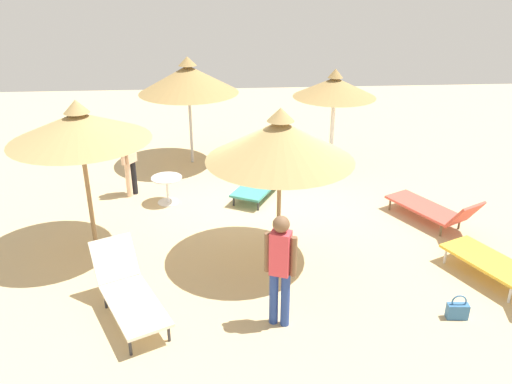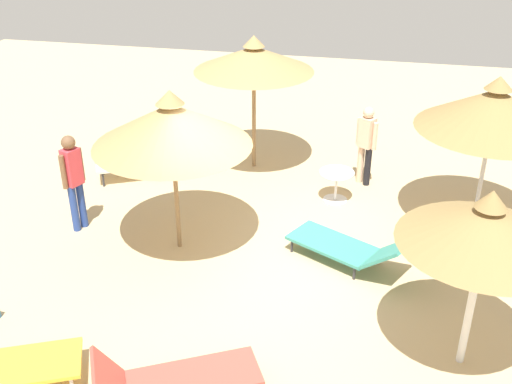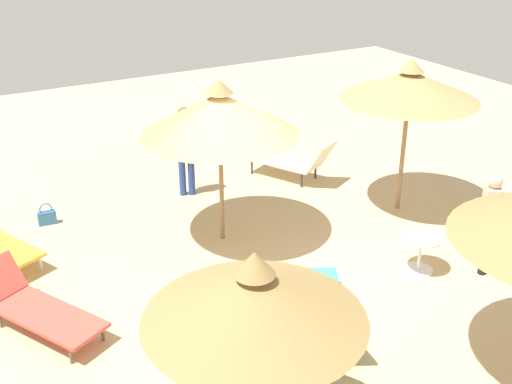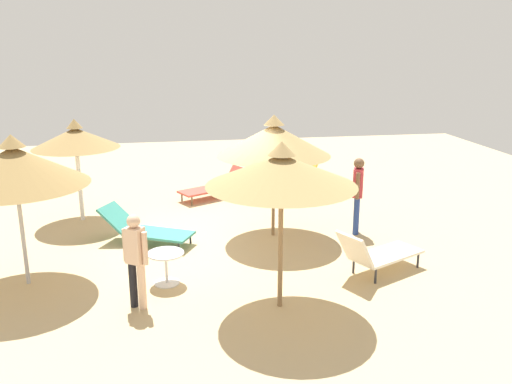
{
  "view_description": "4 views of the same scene",
  "coord_description": "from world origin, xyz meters",
  "px_view_note": "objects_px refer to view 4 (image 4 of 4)",
  "views": [
    {
      "loc": [
        1.02,
        9.24,
        4.83
      ],
      "look_at": [
        0.33,
        -0.11,
        0.62
      ],
      "focal_mm": 36.28,
      "sensor_mm": 36.0,
      "label": 1
    },
    {
      "loc": [
        -8.23,
        -1.75,
        5.63
      ],
      "look_at": [
        0.29,
        0.06,
        1.03
      ],
      "focal_mm": 43.45,
      "sensor_mm": 36.0,
      "label": 2
    },
    {
      "loc": [
        -4.08,
        -7.12,
        5.18
      ],
      "look_at": [
        0.3,
        0.63,
        1.07
      ],
      "focal_mm": 44.75,
      "sensor_mm": 36.0,
      "label": 3
    },
    {
      "loc": [
        11.27,
        -0.99,
        4.25
      ],
      "look_at": [
        0.42,
        0.86,
        1.13
      ],
      "focal_mm": 37.92,
      "sensor_mm": 36.0,
      "label": 4
    }
  ],
  "objects_px": {
    "parasol_umbrella_center": "(274,140)",
    "parasol_umbrella_near_left": "(281,170)",
    "lounge_chair_edge": "(289,178)",
    "side_table_round": "(166,262)",
    "parasol_umbrella_far_left": "(14,166)",
    "lounge_chair_front": "(215,186)",
    "handbag": "(325,195)",
    "parasol_umbrella_far_right": "(75,138)",
    "lounge_chair_back": "(377,253)",
    "lounge_chair_near_right": "(145,228)",
    "person_standing_center": "(358,191)",
    "person_standing_far_left": "(136,256)"
  },
  "relations": [
    {
      "from": "lounge_chair_near_right",
      "to": "side_table_round",
      "type": "distance_m",
      "value": 2.15
    },
    {
      "from": "parasol_umbrella_near_left",
      "to": "lounge_chair_back",
      "type": "xyz_separation_m",
      "value": [
        -0.93,
        2.05,
        -1.89
      ]
    },
    {
      "from": "lounge_chair_back",
      "to": "handbag",
      "type": "height_order",
      "value": "lounge_chair_back"
    },
    {
      "from": "parasol_umbrella_center",
      "to": "lounge_chair_back",
      "type": "distance_m",
      "value": 3.31
    },
    {
      "from": "parasol_umbrella_far_right",
      "to": "parasol_umbrella_near_left",
      "type": "bearing_deg",
      "value": 36.53
    },
    {
      "from": "lounge_chair_front",
      "to": "lounge_chair_back",
      "type": "bearing_deg",
      "value": 23.93
    },
    {
      "from": "handbag",
      "to": "side_table_round",
      "type": "relative_size",
      "value": 0.62
    },
    {
      "from": "parasol_umbrella_far_right",
      "to": "handbag",
      "type": "distance_m",
      "value": 6.63
    },
    {
      "from": "lounge_chair_front",
      "to": "side_table_round",
      "type": "xyz_separation_m",
      "value": [
        5.36,
        -1.39,
        0.08
      ]
    },
    {
      "from": "person_standing_center",
      "to": "lounge_chair_back",
      "type": "bearing_deg",
      "value": -9.96
    },
    {
      "from": "parasol_umbrella_near_left",
      "to": "handbag",
      "type": "bearing_deg",
      "value": 156.43
    },
    {
      "from": "side_table_round",
      "to": "person_standing_center",
      "type": "bearing_deg",
      "value": 114.54
    },
    {
      "from": "parasol_umbrella_center",
      "to": "handbag",
      "type": "bearing_deg",
      "value": 141.31
    },
    {
      "from": "parasol_umbrella_far_right",
      "to": "parasol_umbrella_near_left",
      "type": "xyz_separation_m",
      "value": [
        5.16,
        3.82,
        0.29
      ]
    },
    {
      "from": "parasol_umbrella_center",
      "to": "lounge_chair_edge",
      "type": "relative_size",
      "value": 1.34
    },
    {
      "from": "parasol_umbrella_center",
      "to": "lounge_chair_back",
      "type": "bearing_deg",
      "value": 32.02
    },
    {
      "from": "side_table_round",
      "to": "parasol_umbrella_far_left",
      "type": "bearing_deg",
      "value": -99.95
    },
    {
      "from": "handbag",
      "to": "side_table_round",
      "type": "height_order",
      "value": "side_table_round"
    },
    {
      "from": "lounge_chair_front",
      "to": "side_table_round",
      "type": "relative_size",
      "value": 3.05
    },
    {
      "from": "parasol_umbrella_far_right",
      "to": "lounge_chair_edge",
      "type": "relative_size",
      "value": 1.22
    },
    {
      "from": "parasol_umbrella_center",
      "to": "handbag",
      "type": "xyz_separation_m",
      "value": [
        -2.44,
        1.95,
        -2.03
      ]
    },
    {
      "from": "lounge_chair_near_right",
      "to": "side_table_round",
      "type": "relative_size",
      "value": 3.2
    },
    {
      "from": "parasol_umbrella_center",
      "to": "parasol_umbrella_near_left",
      "type": "distance_m",
      "value": 3.36
    },
    {
      "from": "lounge_chair_back",
      "to": "lounge_chair_near_right",
      "type": "bearing_deg",
      "value": -118.64
    },
    {
      "from": "lounge_chair_near_right",
      "to": "person_standing_center",
      "type": "xyz_separation_m",
      "value": [
        0.16,
        4.7,
        0.66
      ]
    },
    {
      "from": "parasol_umbrella_far_right",
      "to": "parasol_umbrella_center",
      "type": "bearing_deg",
      "value": 67.16
    },
    {
      "from": "parasol_umbrella_center",
      "to": "parasol_umbrella_far_right",
      "type": "xyz_separation_m",
      "value": [
        -1.84,
        -4.37,
        -0.15
      ]
    },
    {
      "from": "parasol_umbrella_far_left",
      "to": "parasol_umbrella_far_right",
      "type": "bearing_deg",
      "value": 172.28
    },
    {
      "from": "parasol_umbrella_near_left",
      "to": "lounge_chair_front",
      "type": "bearing_deg",
      "value": -176.15
    },
    {
      "from": "parasol_umbrella_far_right",
      "to": "lounge_chair_back",
      "type": "distance_m",
      "value": 7.41
    },
    {
      "from": "parasol_umbrella_far_left",
      "to": "lounge_chair_edge",
      "type": "bearing_deg",
      "value": 130.91
    },
    {
      "from": "parasol_umbrella_near_left",
      "to": "side_table_round",
      "type": "height_order",
      "value": "parasol_umbrella_near_left"
    },
    {
      "from": "lounge_chair_edge",
      "to": "side_table_round",
      "type": "relative_size",
      "value": 3.1
    },
    {
      "from": "parasol_umbrella_near_left",
      "to": "lounge_chair_front",
      "type": "distance_m",
      "value": 6.84
    },
    {
      "from": "parasol_umbrella_center",
      "to": "side_table_round",
      "type": "bearing_deg",
      "value": -48.12
    },
    {
      "from": "lounge_chair_back",
      "to": "person_standing_far_left",
      "type": "height_order",
      "value": "person_standing_far_left"
    },
    {
      "from": "person_standing_center",
      "to": "lounge_chair_edge",
      "type": "bearing_deg",
      "value": -169.29
    },
    {
      "from": "parasol_umbrella_near_left",
      "to": "lounge_chair_edge",
      "type": "distance_m",
      "value": 7.3
    },
    {
      "from": "person_standing_far_left",
      "to": "side_table_round",
      "type": "relative_size",
      "value": 2.45
    },
    {
      "from": "lounge_chair_back",
      "to": "lounge_chair_edge",
      "type": "bearing_deg",
      "value": -176.92
    },
    {
      "from": "parasol_umbrella_center",
      "to": "parasol_umbrella_near_left",
      "type": "bearing_deg",
      "value": -9.54
    },
    {
      "from": "parasol_umbrella_far_left",
      "to": "handbag",
      "type": "xyz_separation_m",
      "value": [
        -4.14,
        6.81,
        -2.03
      ]
    },
    {
      "from": "parasol_umbrella_center",
      "to": "side_table_round",
      "type": "height_order",
      "value": "parasol_umbrella_center"
    },
    {
      "from": "person_standing_far_left",
      "to": "handbag",
      "type": "xyz_separation_m",
      "value": [
        -5.41,
        4.81,
        -0.77
      ]
    },
    {
      "from": "lounge_chair_back",
      "to": "lounge_chair_edge",
      "type": "xyz_separation_m",
      "value": [
        -5.9,
        -0.32,
        -0.04
      ]
    },
    {
      "from": "lounge_chair_front",
      "to": "handbag",
      "type": "distance_m",
      "value": 3.06
    },
    {
      "from": "parasol_umbrella_near_left",
      "to": "lounge_chair_back",
      "type": "relative_size",
      "value": 1.47
    },
    {
      "from": "person_standing_far_left",
      "to": "lounge_chair_edge",
      "type": "bearing_deg",
      "value": 148.17
    },
    {
      "from": "person_standing_center",
      "to": "person_standing_far_left",
      "type": "bearing_deg",
      "value": -59.58
    },
    {
      "from": "handbag",
      "to": "parasol_umbrella_center",
      "type": "bearing_deg",
      "value": -38.69
    }
  ]
}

